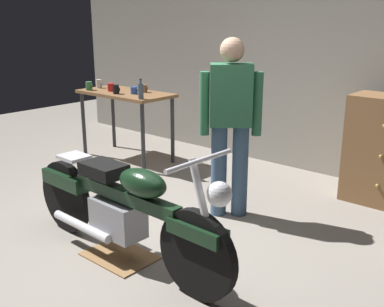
{
  "coord_description": "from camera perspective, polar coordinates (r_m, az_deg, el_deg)",
  "views": [
    {
      "loc": [
        2.68,
        -2.35,
        1.84
      ],
      "look_at": [
        0.03,
        0.7,
        0.65
      ],
      "focal_mm": 43.55,
      "sensor_mm": 36.0,
      "label": 1
    }
  ],
  "objects": [
    {
      "name": "motorcycle",
      "position": [
        3.6,
        -8.49,
        -6.47
      ],
      "size": [
        2.19,
        0.6,
        1.0
      ],
      "rotation": [
        0.0,
        0.0,
        -0.02
      ],
      "color": "black",
      "rests_on": "ground_plane"
    },
    {
      "name": "drip_tray",
      "position": [
        3.85,
        -8.84,
        -12.28
      ],
      "size": [
        0.56,
        0.4,
        0.01
      ],
      "primitive_type": "cube",
      "color": "olive",
      "rests_on": "ground_plane"
    },
    {
      "name": "workbench",
      "position": [
        6.17,
        -8.13,
        6.45
      ],
      "size": [
        1.3,
        0.64,
        0.9
      ],
      "color": "brown",
      "rests_on": "ground_plane"
    },
    {
      "name": "mug_white_ceramic",
      "position": [
        6.57,
        -11.32,
        8.38
      ],
      "size": [
        0.11,
        0.08,
        0.11
      ],
      "color": "white",
      "rests_on": "workbench"
    },
    {
      "name": "person_standing",
      "position": [
        4.29,
        4.74,
        4.04
      ],
      "size": [
        0.47,
        0.41,
        1.67
      ],
      "rotation": [
        0.0,
        0.0,
        3.81
      ],
      "color": "#405C7B",
      "rests_on": "ground_plane"
    },
    {
      "name": "mug_black_matte",
      "position": [
        6.01,
        -9.27,
        7.77
      ],
      "size": [
        0.12,
        0.08,
        0.11
      ],
      "color": "black",
      "rests_on": "workbench"
    },
    {
      "name": "ground_plane",
      "position": [
        4.01,
        -7.08,
        -11.01
      ],
      "size": [
        12.0,
        12.0,
        0.0
      ],
      "primitive_type": "plane",
      "color": "gray"
    },
    {
      "name": "mug_blue_enamel",
      "position": [
        5.97,
        -7.11,
        7.68
      ],
      "size": [
        0.12,
        0.09,
        0.09
      ],
      "color": "#2D51AD",
      "rests_on": "workbench"
    },
    {
      "name": "bottle",
      "position": [
        5.57,
        -6.29,
        7.62
      ],
      "size": [
        0.06,
        0.06,
        0.24
      ],
      "color": "#3F4C59",
      "rests_on": "workbench"
    },
    {
      "name": "mug_green_speckled",
      "position": [
        6.39,
        -12.5,
        8.09
      ],
      "size": [
        0.12,
        0.09,
        0.11
      ],
      "color": "#3D7F4C",
      "rests_on": "workbench"
    },
    {
      "name": "mug_brown_stoneware",
      "position": [
        6.09,
        -5.87,
        7.92
      ],
      "size": [
        0.11,
        0.08,
        0.1
      ],
      "color": "brown",
      "rests_on": "workbench"
    },
    {
      "name": "back_wall",
      "position": [
        5.81,
        13.82,
        13.11
      ],
      "size": [
        8.0,
        0.12,
        3.1
      ],
      "primitive_type": "cube",
      "color": "gray",
      "rests_on": "ground_plane"
    },
    {
      "name": "mug_red_diner",
      "position": [
        6.24,
        -9.89,
        8.01
      ],
      "size": [
        0.12,
        0.09,
        0.1
      ],
      "color": "red",
      "rests_on": "workbench"
    }
  ]
}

